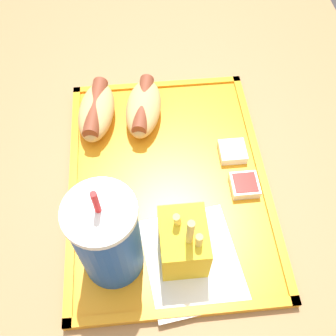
% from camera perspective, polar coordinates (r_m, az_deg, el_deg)
% --- Properties ---
extents(ground_plane, '(8.00, 8.00, 0.00)m').
position_cam_1_polar(ground_plane, '(1.31, -0.74, -20.41)').
color(ground_plane, '#383333').
extents(dining_table, '(1.39, 0.84, 0.76)m').
position_cam_1_polar(dining_table, '(0.95, -0.99, -15.40)').
color(dining_table, olive).
rests_on(dining_table, ground_plane).
extents(food_tray, '(0.41, 0.30, 0.01)m').
position_cam_1_polar(food_tray, '(0.61, 0.00, -1.78)').
color(food_tray, orange).
rests_on(food_tray, dining_table).
extents(paper_napkin, '(0.16, 0.14, 0.00)m').
position_cam_1_polar(paper_napkin, '(0.55, 3.50, -13.17)').
color(paper_napkin, white).
rests_on(paper_napkin, food_tray).
extents(soda_cup, '(0.08, 0.08, 0.18)m').
position_cam_1_polar(soda_cup, '(0.48, -8.77, -10.03)').
color(soda_cup, '#194CA5').
rests_on(soda_cup, food_tray).
extents(hot_dog_far, '(0.13, 0.07, 0.05)m').
position_cam_1_polar(hot_dog_far, '(0.66, -10.35, 8.21)').
color(hot_dog_far, tan).
rests_on(hot_dog_far, food_tray).
extents(hot_dog_near, '(0.13, 0.08, 0.04)m').
position_cam_1_polar(hot_dog_near, '(0.66, -3.58, 8.80)').
color(hot_dog_near, tan).
rests_on(hot_dog_near, food_tray).
extents(fries_carton, '(0.08, 0.06, 0.12)m').
position_cam_1_polar(fries_carton, '(0.52, 2.25, -10.71)').
color(fries_carton, gold).
rests_on(fries_carton, food_tray).
extents(sauce_cup_mayo, '(0.04, 0.04, 0.02)m').
position_cam_1_polar(sauce_cup_mayo, '(0.63, 9.34, 2.42)').
color(sauce_cup_mayo, silver).
rests_on(sauce_cup_mayo, food_tray).
extents(sauce_cup_ketchup, '(0.04, 0.04, 0.02)m').
position_cam_1_polar(sauce_cup_ketchup, '(0.60, 11.14, -2.81)').
color(sauce_cup_ketchup, silver).
rests_on(sauce_cup_ketchup, food_tray).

